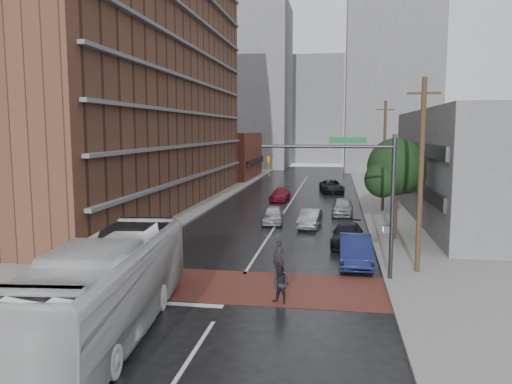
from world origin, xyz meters
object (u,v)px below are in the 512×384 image
(pedestrian_a, at_px, (279,257))
(car_parked_mid, at_px, (347,235))
(car_travel_c, at_px, (280,195))
(transit_bus, at_px, (108,287))
(suv_travel, at_px, (332,186))
(car_parked_near, at_px, (355,250))
(car_travel_a, at_px, (273,215))
(car_travel_b, at_px, (310,219))
(car_parked_far, at_px, (343,207))
(pedestrian_b, at_px, (281,284))

(pedestrian_a, xyz_separation_m, car_parked_mid, (3.63, 7.00, -0.19))
(pedestrian_a, distance_m, car_travel_c, 27.01)
(car_parked_mid, bearing_deg, transit_bus, -115.31)
(transit_bus, xyz_separation_m, suv_travel, (7.59, 43.18, -1.00))
(car_travel_c, relative_size, suv_travel, 0.80)
(transit_bus, distance_m, car_parked_near, 14.34)
(pedestrian_a, xyz_separation_m, car_parked_near, (3.97, 2.31, -0.06))
(car_travel_c, height_order, car_parked_mid, car_parked_mid)
(car_travel_a, bearing_deg, car_travel_b, -27.80)
(car_travel_b, relative_size, car_parked_far, 0.92)
(suv_travel, xyz_separation_m, car_parked_near, (1.63, -32.23, 0.07))
(car_travel_a, relative_size, car_travel_b, 1.00)
(pedestrian_a, bearing_deg, suv_travel, 97.78)
(car_parked_near, xyz_separation_m, car_parked_far, (-0.52, 16.34, -0.05))
(car_travel_b, relative_size, car_travel_c, 0.96)
(car_travel_c, xyz_separation_m, suv_travel, (5.30, 7.69, 0.12))
(pedestrian_b, xyz_separation_m, car_travel_a, (-2.70, 18.43, -0.14))
(transit_bus, height_order, car_travel_b, transit_bus)
(transit_bus, height_order, car_parked_mid, transit_bus)
(car_travel_c, bearing_deg, transit_bus, -88.94)
(car_travel_b, bearing_deg, car_travel_a, 162.38)
(pedestrian_b, relative_size, car_travel_a, 0.41)
(transit_bus, height_order, car_travel_c, transit_bus)
(pedestrian_a, relative_size, pedestrian_b, 1.04)
(car_travel_b, bearing_deg, pedestrian_a, -88.85)
(suv_travel, relative_size, car_parked_near, 1.09)
(car_parked_near, height_order, car_parked_far, car_parked_near)
(pedestrian_a, distance_m, pedestrian_b, 4.54)
(pedestrian_b, bearing_deg, car_travel_a, 120.34)
(car_travel_c, bearing_deg, car_travel_a, -81.45)
(car_travel_c, height_order, suv_travel, suv_travel)
(suv_travel, height_order, car_parked_far, car_parked_far)
(pedestrian_b, bearing_deg, car_parked_mid, 97.26)
(car_travel_a, distance_m, car_parked_near, 13.11)
(car_travel_a, bearing_deg, car_parked_far, 35.48)
(suv_travel, bearing_deg, pedestrian_a, -102.54)
(transit_bus, bearing_deg, car_parked_near, 44.16)
(pedestrian_a, height_order, pedestrian_b, pedestrian_a)
(suv_travel, bearing_deg, car_parked_near, -95.77)
(pedestrian_a, height_order, suv_travel, pedestrian_a)
(car_parked_far, bearing_deg, car_parked_mid, -87.19)
(car_travel_a, relative_size, car_parked_far, 0.92)
(pedestrian_a, bearing_deg, transit_bus, -109.61)
(car_travel_c, distance_m, car_parked_near, 25.50)
(car_travel_b, height_order, car_parked_near, car_parked_near)
(pedestrian_a, height_order, car_parked_near, pedestrian_a)
(car_travel_b, bearing_deg, suv_travel, 91.66)
(car_travel_a, height_order, car_parked_near, car_parked_near)
(pedestrian_a, relative_size, car_travel_b, 0.43)
(transit_bus, bearing_deg, car_travel_b, 68.07)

